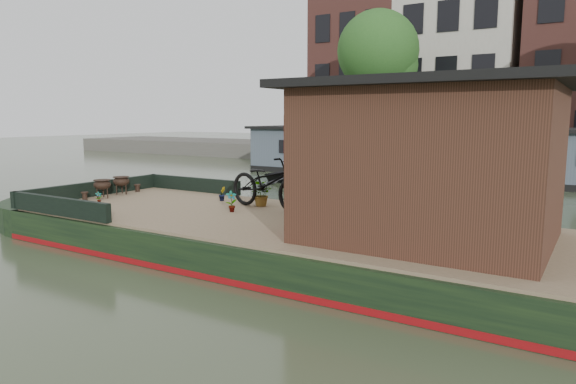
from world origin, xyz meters
The scene contains 19 objects.
ground centered at (0.00, 0.00, 0.00)m, with size 120.00×120.00×0.00m, color #303F28.
houseboat_hull centered at (-1.33, 0.00, 0.27)m, with size 14.01×4.02×0.60m.
houseboat_deck centered at (0.00, 0.00, 0.62)m, with size 11.80×3.80×0.05m, color #8A7055.
bow_bulwark centered at (-5.07, 0.00, 0.82)m, with size 3.00×4.00×0.35m.
cabin centered at (2.19, 0.00, 1.88)m, with size 4.00×3.50×2.42m.
bicycle centered at (-1.38, 0.76, 1.20)m, with size 0.73×2.10×1.11m, color black.
potted_plant_a centered at (-1.82, 0.11, 0.86)m, with size 0.22×0.15×0.42m, color brown.
potted_plant_b centered at (-2.87, 1.10, 0.81)m, with size 0.17×0.14×0.32m, color brown.
potted_plant_c centered at (-1.72, 0.96, 0.91)m, with size 0.46×0.40×0.51m, color #A2562F.
potted_plant_e centered at (-4.95, -0.62, 0.78)m, with size 0.14×0.09×0.26m, color brown.
brazier_front centered at (-5.47, -0.10, 0.87)m, with size 0.41×0.41×0.44m, color black, non-canonical shape.
brazier_rear centered at (-5.60, 0.56, 0.87)m, with size 0.41×0.41×0.44m, color black, non-canonical shape.
bollard_port centered at (-5.60, 1.07, 0.75)m, with size 0.17×0.17×0.19m, color black.
bollard_stbd centered at (-5.60, -0.49, 0.74)m, with size 0.17×0.17×0.19m, color black.
dinghy centered at (-5.20, 9.28, 0.37)m, with size 2.55×3.56×0.74m, color black.
far_houseboat centered at (0.00, 14.00, 0.97)m, with size 20.40×4.40×2.11m.
quay centered at (0.00, 20.50, 0.45)m, with size 60.00×6.00×0.90m, color #47443F.
townhouse_row centered at (0.15, 27.50, 7.90)m, with size 27.25×8.00×16.50m.
tree_left centered at (-6.36, 19.07, 5.89)m, with size 4.40×4.40×7.40m.
Camera 1 is at (4.50, -7.88, 2.53)m, focal length 32.00 mm.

